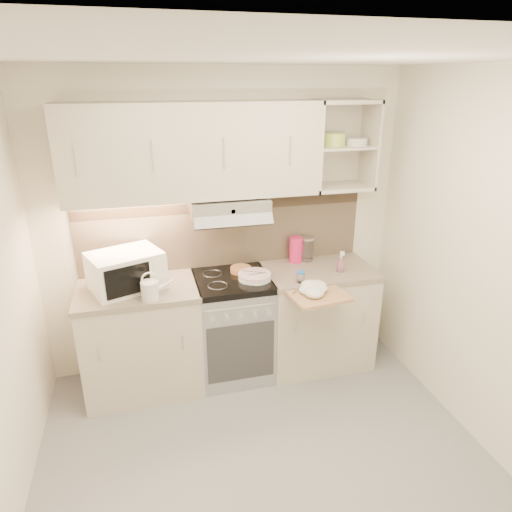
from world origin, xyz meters
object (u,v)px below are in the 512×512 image
at_px(electric_range, 233,326).
at_px(glass_jar, 307,249).
at_px(spray_bottle, 341,263).
at_px(watering_can, 151,289).
at_px(pink_pitcher, 296,250).
at_px(cutting_board, 317,294).
at_px(plate_stack, 255,276).
at_px(microwave, 126,271).

distance_m(electric_range, glass_jar, 0.93).
bearing_deg(spray_bottle, watering_can, -152.30).
distance_m(pink_pitcher, glass_jar, 0.10).
bearing_deg(electric_range, glass_jar, 15.63).
bearing_deg(cutting_board, plate_stack, 134.40).
relative_size(plate_stack, pink_pitcher, 1.17).
distance_m(microwave, pink_pitcher, 1.44).
bearing_deg(watering_can, electric_range, 13.61).
bearing_deg(watering_can, microwave, 121.06).
distance_m(microwave, plate_stack, 1.00).
height_order(pink_pitcher, glass_jar, pink_pitcher).
height_order(microwave, pink_pitcher, microwave).
height_order(spray_bottle, cutting_board, spray_bottle).
xyz_separation_m(pink_pitcher, spray_bottle, (0.29, -0.29, -0.04)).
bearing_deg(electric_range, pink_pitcher, 18.13).
relative_size(watering_can, spray_bottle, 1.33).
relative_size(plate_stack, glass_jar, 1.21).
bearing_deg(microwave, spray_bottle, -24.70).
bearing_deg(glass_jar, electric_range, -164.37).
relative_size(pink_pitcher, glass_jar, 1.03).
relative_size(microwave, cutting_board, 1.45).
bearing_deg(electric_range, cutting_board, -35.03).
relative_size(electric_range, microwave, 1.47).
distance_m(glass_jar, spray_bottle, 0.35).
height_order(microwave, cutting_board, microwave).
height_order(microwave, glass_jar, microwave).
height_order(pink_pitcher, spray_bottle, pink_pitcher).
xyz_separation_m(plate_stack, cutting_board, (0.40, -0.33, -0.05)).
bearing_deg(pink_pitcher, electric_range, -152.94).
relative_size(electric_range, plate_stack, 3.40).
height_order(plate_stack, pink_pitcher, pink_pitcher).
xyz_separation_m(electric_range, cutting_board, (0.57, -0.40, 0.42)).
distance_m(plate_stack, pink_pitcher, 0.52).
distance_m(watering_can, cutting_board, 1.24).
relative_size(watering_can, plate_stack, 0.95).
bearing_deg(cutting_board, microwave, 157.17).
bearing_deg(pink_pitcher, cutting_board, -84.56).
height_order(watering_can, plate_stack, watering_can).
height_order(microwave, watering_can, microwave).
bearing_deg(pink_pitcher, microwave, -163.62).
xyz_separation_m(electric_range, spray_bottle, (0.90, -0.09, 0.52)).
xyz_separation_m(pink_pitcher, glass_jar, (0.10, 0.00, -0.00)).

